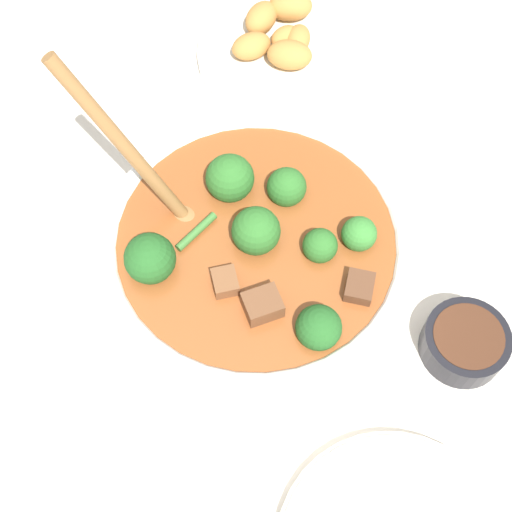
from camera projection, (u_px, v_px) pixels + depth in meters
The scene contains 4 objects.
ground_plane at pixel (256, 289), 0.71m from camera, with size 4.00×4.00×0.00m, color silver.
stew_bowl at pixel (256, 260), 0.65m from camera, with size 0.30×0.27×0.26m.
condiment_bowl at pixel (465, 342), 0.66m from camera, with size 0.08×0.08×0.03m.
food_plate at pixel (293, 47), 0.84m from camera, with size 0.24×0.24×0.05m.
Camera 1 is at (0.15, -0.27, 0.64)m, focal length 50.00 mm.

